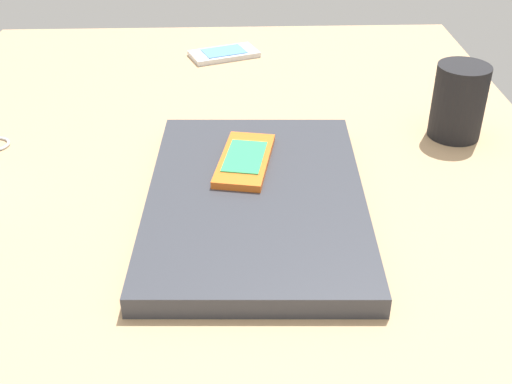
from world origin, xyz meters
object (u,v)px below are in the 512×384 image
object	(u,v)px
pen_cup	(459,102)
cell_phone_on_desk	(223,54)
cell_phone_on_laptop	(245,160)
laptop_closed	(256,200)

from	to	relation	value
pen_cup	cell_phone_on_desk	bearing A→B (deg)	45.38
cell_phone_on_desk	pen_cup	distance (cm)	41.36
pen_cup	cell_phone_on_laptop	bearing A→B (deg)	110.47
laptop_closed	pen_cup	distance (cm)	30.13
laptop_closed	pen_cup	xyz separation A→B (cm)	(15.64, -25.51, 3.57)
cell_phone_on_desk	cell_phone_on_laptop	bearing A→B (deg)	-175.94
laptop_closed	cell_phone_on_desk	size ratio (longest dim) A/B	2.78
laptop_closed	pen_cup	bearing A→B (deg)	-56.34
cell_phone_on_laptop	pen_cup	size ratio (longest dim) A/B	1.34
cell_phone_on_desk	pen_cup	xyz separation A→B (cm)	(-28.90, -29.29, 4.20)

